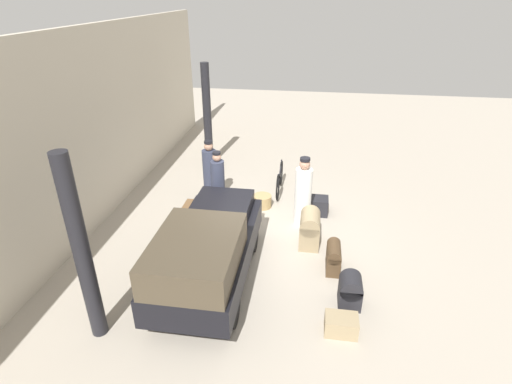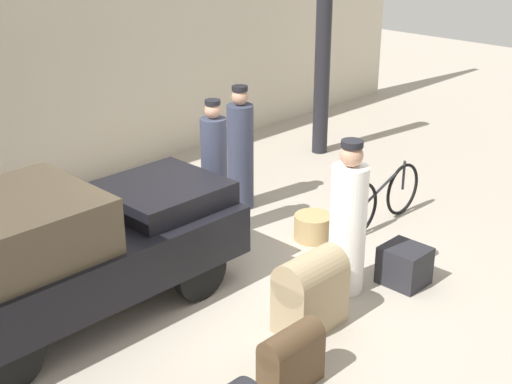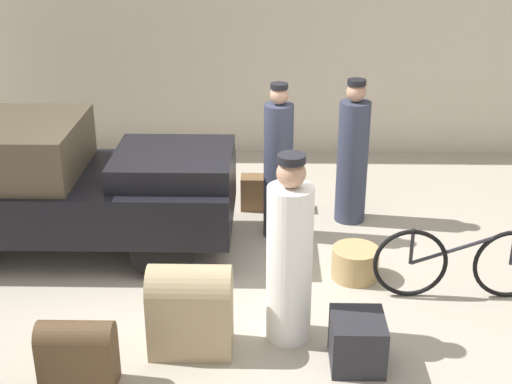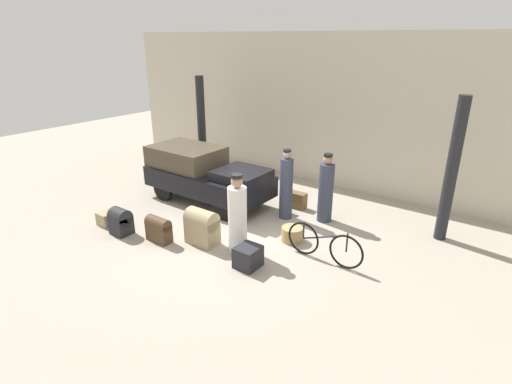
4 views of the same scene
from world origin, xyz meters
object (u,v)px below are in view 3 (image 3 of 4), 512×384
truck (52,180)px  conductor_in_dark_uniform (352,158)px  trunk_barrel_dark (190,307)px  porter_standing_middle (289,258)px  wicker_basket (355,263)px  suitcase_small_leather (357,341)px  porter_lifting_near_truck (278,167)px  trunk_umber_medium (265,193)px  suitcase_tan_flat (77,353)px  bicycle (460,263)px

truck → conductor_in_dark_uniform: (3.35, 0.80, -0.01)m
trunk_barrel_dark → porter_standing_middle: bearing=13.7°
wicker_basket → suitcase_small_leather: bearing=-95.6°
porter_lifting_near_truck → trunk_umber_medium: bearing=101.4°
truck → wicker_basket: bearing=-10.6°
porter_standing_middle → suitcase_tan_flat: (-1.71, -0.72, -0.49)m
trunk_umber_medium → trunk_barrel_dark: trunk_barrel_dark is taller
bicycle → porter_standing_middle: porter_standing_middle is taller
bicycle → suitcase_small_leather: size_ratio=3.47×
wicker_basket → suitcase_tan_flat: bearing=-143.5°
bicycle → trunk_umber_medium: size_ratio=2.78×
trunk_barrel_dark → truck: bearing=131.9°
suitcase_tan_flat → trunk_barrel_dark: bearing=30.8°
wicker_basket → porter_standing_middle: porter_standing_middle is taller
porter_lifting_near_truck → suitcase_tan_flat: 3.26m
porter_standing_middle → suitcase_small_leather: size_ratio=3.56×
porter_lifting_near_truck → trunk_barrel_dark: (-0.77, -2.26, -0.42)m
porter_lifting_near_truck → trunk_barrel_dark: size_ratio=2.22×
porter_lifting_near_truck → porter_standing_middle: bearing=-87.8°
suitcase_small_leather → conductor_in_dark_uniform: bearing=85.5°
suitcase_tan_flat → trunk_umber_medium: suitcase_tan_flat is taller
bicycle → trunk_umber_medium: 2.83m
wicker_basket → truck: bearing=169.4°
porter_standing_middle → suitcase_small_leather: (0.57, -0.39, -0.58)m
truck → bicycle: truck is taller
conductor_in_dark_uniform → trunk_barrel_dark: conductor_in_dark_uniform is taller
porter_standing_middle → wicker_basket: bearing=56.3°
wicker_basket → porter_lifting_near_truck: (-0.80, 0.98, 0.67)m
wicker_basket → porter_standing_middle: 1.44m
conductor_in_dark_uniform → trunk_barrel_dark: bearing=-121.5°
conductor_in_dark_uniform → trunk_umber_medium: conductor_in_dark_uniform is taller
porter_lifting_near_truck → conductor_in_dark_uniform: bearing=26.2°
truck → porter_standing_middle: bearing=-33.5°
wicker_basket → trunk_barrel_dark: size_ratio=0.60×
wicker_basket → porter_lifting_near_truck: bearing=129.2°
conductor_in_dark_uniform → wicker_basket: bearing=-93.5°
suitcase_small_leather → trunk_umber_medium: size_ratio=0.80×
suitcase_tan_flat → bicycle: bearing=22.9°
porter_standing_middle → suitcase_tan_flat: bearing=-157.1°
bicycle → wicker_basket: bicycle is taller
truck → porter_lifting_near_truck: 2.49m
suitcase_tan_flat → trunk_umber_medium: 3.81m
bicycle → suitcase_tan_flat: bicycle is taller
suitcase_tan_flat → trunk_umber_medium: (1.48, 3.50, -0.10)m
wicker_basket → conductor_in_dark_uniform: (0.09, 1.41, 0.64)m
bicycle → suitcase_small_leather: bicycle is taller
porter_lifting_near_truck → porter_standing_middle: size_ratio=1.03×
porter_standing_middle → trunk_umber_medium: (-0.23, 2.78, -0.58)m
porter_lifting_near_truck → truck: bearing=-171.5°
wicker_basket → suitcase_tan_flat: 3.02m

